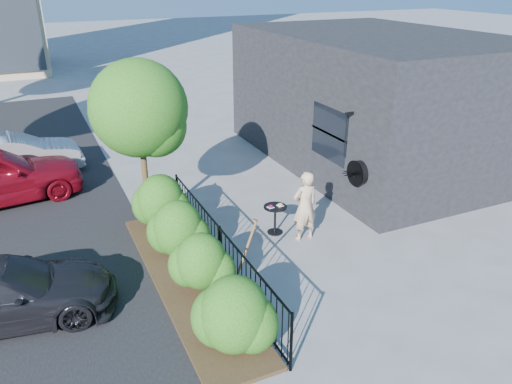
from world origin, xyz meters
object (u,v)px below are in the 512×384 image
shovel (244,259)px  woman (305,206)px  car_silver (14,156)px  cafe_table (275,215)px  car_darkgrey (0,293)px  patio_tree (143,114)px

shovel → woman: bearing=30.9°
car_silver → cafe_table: bearing=-143.5°
cafe_table → shovel: shovel is taller
cafe_table → woman: bearing=-47.4°
cafe_table → car_silver: car_silver is taller
cafe_table → car_darkgrey: (-5.82, -0.89, 0.09)m
woman → car_silver: bearing=-52.1°
patio_tree → woman: size_ratio=2.37×
patio_tree → shovel: (0.98, -3.39, -2.11)m
woman → shovel: 2.38m
cafe_table → woman: (0.48, -0.52, 0.35)m
car_silver → car_darkgrey: car_silver is taller
shovel → car_silver: bearing=115.5°
woman → car_darkgrey: (-6.30, -0.36, -0.26)m
patio_tree → woman: patio_tree is taller
woman → car_darkgrey: woman is taller
patio_tree → cafe_table: (2.53, -1.65, -2.29)m
woman → patio_tree: bearing=-38.2°
cafe_table → shovel: (-1.55, -1.74, 0.17)m
car_darkgrey → car_silver: bearing=5.2°
patio_tree → car_darkgrey: patio_tree is taller
cafe_table → shovel: 2.34m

